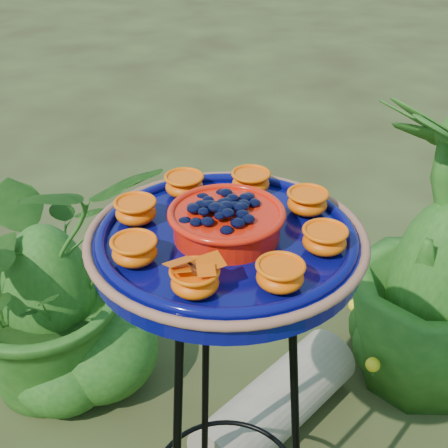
{
  "coord_description": "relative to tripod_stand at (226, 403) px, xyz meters",
  "views": [
    {
      "loc": [
        -0.01,
        -0.93,
        1.5
      ],
      "look_at": [
        -0.02,
        -0.04,
        0.96
      ],
      "focal_mm": 50.0,
      "sensor_mm": 36.0,
      "label": 1
    }
  ],
  "objects": [
    {
      "name": "shrub_back_left",
      "position": [
        -0.55,
        0.63,
        -0.14
      ],
      "size": [
        0.95,
        0.9,
        0.82
      ],
      "primitive_type": "imported",
      "rotation": [
        0.0,
        0.0,
        0.48
      ],
      "color": "#1D4C14",
      "rests_on": "ground"
    },
    {
      "name": "tripod_stand",
      "position": [
        0.0,
        0.0,
        0.0
      ],
      "size": [
        0.41,
        0.41,
        0.9
      ],
      "rotation": [
        0.0,
        0.0,
        0.33
      ],
      "color": "black",
      "rests_on": "ground"
    },
    {
      "name": "driftwood_log",
      "position": [
        0.15,
        0.42,
        -0.45
      ],
      "size": [
        0.51,
        0.54,
        0.19
      ],
      "primitive_type": "cylinder",
      "rotation": [
        0.0,
        1.57,
        0.84
      ],
      "color": "tan",
      "rests_on": "ground"
    },
    {
      "name": "feeder_dish",
      "position": [
        -0.0,
        -0.0,
        0.39
      ],
      "size": [
        0.58,
        0.58,
        0.11
      ],
      "rotation": [
        0.0,
        0.0,
        0.33
      ],
      "color": "#06084F",
      "rests_on": "tripod_stand"
    },
    {
      "name": "shrub_back_right",
      "position": [
        0.63,
        0.64,
        -0.07
      ],
      "size": [
        0.72,
        0.72,
        0.95
      ],
      "primitive_type": "imported",
      "rotation": [
        0.0,
        0.0,
        2.06
      ],
      "color": "#1D4C14",
      "rests_on": "ground"
    }
  ]
}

